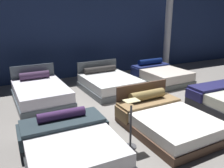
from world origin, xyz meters
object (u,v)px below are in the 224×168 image
bed_5 (161,75)px  bed_1 (166,120)px  bed_0 (71,144)px  price_sign (131,130)px  support_pillar (168,30)px  bed_4 (109,83)px  bed_3 (41,93)px

bed_5 → bed_1: bearing=-128.5°
bed_0 → price_sign: size_ratio=1.97×
bed_1 → support_pillar: 6.00m
bed_1 → bed_0: bearing=178.7°
bed_1 → bed_4: bearing=87.4°
bed_0 → bed_3: bearing=90.9°
price_sign → bed_0: bearing=167.6°
bed_1 → bed_4: (0.06, 2.98, 0.01)m
price_sign → support_pillar: size_ratio=0.28×
bed_0 → price_sign: bearing=-11.5°
bed_1 → price_sign: (-1.05, -0.25, 0.14)m
price_sign → bed_5: bearing=44.9°
bed_3 → bed_5: bearing=-0.7°
bed_3 → price_sign: price_sign is taller
bed_3 → support_pillar: bearing=13.3°
bed_0 → price_sign: price_sign is taller
bed_3 → bed_5: 4.40m
bed_3 → bed_5: size_ratio=1.07×
bed_1 → bed_3: (-2.16, 2.95, 0.03)m
bed_4 → support_pillar: support_pillar is taller
bed_4 → price_sign: bearing=-111.5°
support_pillar → bed_0: bearing=-142.1°
bed_0 → bed_4: bed_4 is taller
bed_1 → bed_5: size_ratio=1.04×
price_sign → support_pillar: (4.70, 4.76, 1.38)m
bed_0 → bed_4: (2.23, 2.98, 0.02)m
bed_3 → price_sign: (1.11, -3.20, 0.11)m
bed_3 → support_pillar: support_pillar is taller
bed_0 → support_pillar: (5.81, 4.52, 1.52)m
price_sign → support_pillar: 6.83m
bed_0 → support_pillar: bearing=38.7°
bed_5 → support_pillar: support_pillar is taller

